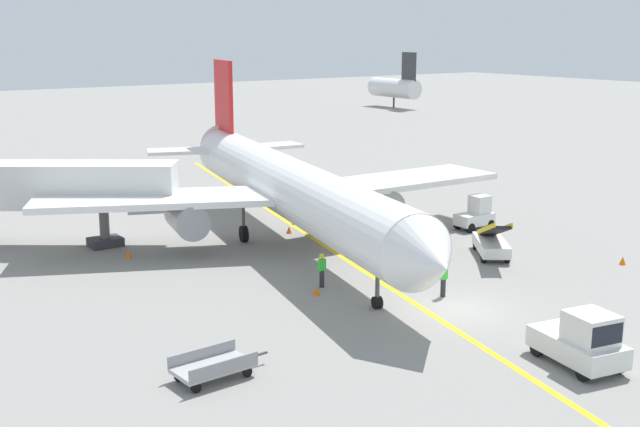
% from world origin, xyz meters
% --- Properties ---
extents(ground_plane, '(300.00, 300.00, 0.00)m').
position_xyz_m(ground_plane, '(0.00, 0.00, 0.00)').
color(ground_plane, gray).
extents(taxi_line_yellow, '(17.93, 78.10, 0.01)m').
position_xyz_m(taxi_line_yellow, '(-0.35, 5.00, 0.00)').
color(taxi_line_yellow, yellow).
rests_on(taxi_line_yellow, ground).
extents(airliner, '(27.96, 35.04, 10.10)m').
position_xyz_m(airliner, '(-0.23, 14.00, 3.42)').
color(airliner, white).
rests_on(airliner, ground).
extents(jet_bridge, '(11.96, 9.32, 4.85)m').
position_xyz_m(jet_bridge, '(-11.71, 21.33, 3.54)').
color(jet_bridge, silver).
rests_on(jet_bridge, ground).
extents(pushback_tug, '(2.49, 3.87, 2.20)m').
position_xyz_m(pushback_tug, '(-0.67, -7.05, 0.99)').
color(pushback_tug, silver).
rests_on(pushback_tug, ground).
extents(baggage_tug_near_wing, '(2.41, 1.34, 2.10)m').
position_xyz_m(baggage_tug_near_wing, '(11.50, 10.49, 0.93)').
color(baggage_tug_near_wing, silver).
rests_on(baggage_tug_near_wing, ground).
extents(belt_loader_forward_hold, '(3.95, 4.78, 2.59)m').
position_xyz_m(belt_loader_forward_hold, '(7.63, 5.43, 0.78)').
color(belt_loader_forward_hold, silver).
rests_on(belt_loader_forward_hold, ground).
extents(belt_loader_aft_hold, '(3.06, 5.10, 2.59)m').
position_xyz_m(belt_loader_aft_hold, '(4.40, 10.80, 0.78)').
color(belt_loader_aft_hold, silver).
rests_on(belt_loader_aft_hold, ground).
extents(baggage_cart_loaded, '(3.81, 1.75, 0.94)m').
position_xyz_m(baggage_cart_loaded, '(-12.38, -0.37, 0.47)').
color(baggage_cart_loaded, '#A5A5A8').
rests_on(baggage_cart_loaded, ground).
extents(ground_crew_marshaller, '(0.36, 0.24, 1.70)m').
position_xyz_m(ground_crew_marshaller, '(-3.18, 6.18, 0.91)').
color(ground_crew_marshaller, '#26262D').
rests_on(ground_crew_marshaller, ground).
extents(ground_crew_wing_walker, '(0.36, 0.24, 1.70)m').
position_xyz_m(ground_crew_wing_walker, '(0.68, 1.81, 0.91)').
color(ground_crew_wing_walker, '#26262D').
rests_on(ground_crew_wing_walker, ground).
extents(safety_cone_nose_left, '(0.36, 0.36, 0.44)m').
position_xyz_m(safety_cone_nose_left, '(-4.07, 5.34, 0.22)').
color(safety_cone_nose_left, orange).
rests_on(safety_cone_nose_left, ground).
extents(safety_cone_nose_right, '(0.36, 0.36, 0.44)m').
position_xyz_m(safety_cone_nose_right, '(2.75, 17.90, 0.22)').
color(safety_cone_nose_right, orange).
rests_on(safety_cone_nose_right, ground).
extents(safety_cone_wingtip_left, '(0.36, 0.36, 0.44)m').
position_xyz_m(safety_cone_wingtip_left, '(1.24, 16.14, 0.22)').
color(safety_cone_wingtip_left, orange).
rests_on(safety_cone_wingtip_left, ground).
extents(safety_cone_wingtip_right, '(0.36, 0.36, 0.44)m').
position_xyz_m(safety_cone_wingtip_right, '(-8.95, 16.48, 0.22)').
color(safety_cone_wingtip_right, orange).
rests_on(safety_cone_wingtip_right, ground).
extents(safety_cone_tail_area, '(0.36, 0.36, 0.44)m').
position_xyz_m(safety_cone_tail_area, '(12.21, 0.35, 0.22)').
color(safety_cone_tail_area, orange).
rests_on(safety_cone_tail_area, ground).
extents(distant_aircraft_mid_right, '(3.00, 10.10, 8.80)m').
position_xyz_m(distant_aircraft_mid_right, '(59.42, 76.53, 3.22)').
color(distant_aircraft_mid_right, silver).
rests_on(distant_aircraft_mid_right, ground).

